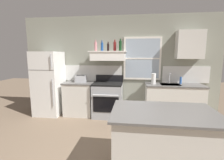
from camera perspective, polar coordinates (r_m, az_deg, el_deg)
name	(u,v)px	position (r m, az deg, el deg)	size (l,w,h in m)	color
back_wall	(120,65)	(4.52, 2.71, 5.18)	(5.40, 0.11, 2.70)	gray
refrigerator	(49,83)	(4.77, -21.54, -1.12)	(0.70, 0.72, 1.73)	white
counter_left_of_stove	(80,98)	(4.57, -11.44, -6.36)	(0.79, 0.63, 0.91)	silver
toaster	(81,79)	(4.45, -10.98, 0.51)	(0.30, 0.20, 0.19)	silver
stove_range	(108,99)	(4.35, -1.50, -6.87)	(0.76, 0.69, 1.09)	#9EA0A5
range_hood_shelf	(108,56)	(4.27, -1.36, 8.60)	(0.96, 0.52, 0.24)	white
bottle_rose_pink	(96,46)	(4.32, -5.81, 11.80)	(0.07, 0.07, 0.29)	#C67F84
bottle_blue_liqueur	(102,47)	(4.29, -3.56, 11.78)	(0.07, 0.07, 0.28)	#1E478C
bottle_balsamic_dark	(108,47)	(4.24, -1.39, 11.59)	(0.06, 0.06, 0.24)	black
bottle_red_label_wine	(115,46)	(4.32, 1.00, 11.88)	(0.07, 0.07, 0.30)	maroon
bottle_dark_green_wine	(120,46)	(4.22, 2.96, 12.03)	(0.07, 0.07, 0.31)	#143819
counter_right_with_sink	(173,102)	(4.46, 20.89, -7.17)	(1.43, 0.63, 0.91)	silver
sink_faucet	(170,77)	(4.40, 19.79, 1.05)	(0.03, 0.17, 0.28)	silver
paper_towel_roll	(154,79)	(4.24, 14.56, 0.47)	(0.11, 0.11, 0.27)	white
dish_soap_bottle	(181,80)	(4.49, 23.22, -0.11)	(0.06, 0.06, 0.18)	blue
kitchen_island	(163,143)	(2.47, 17.61, -20.46)	(1.40, 0.90, 0.91)	silver
upper_cabinet_right	(190,45)	(4.53, 25.91, 11.23)	(0.64, 0.32, 0.70)	silver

